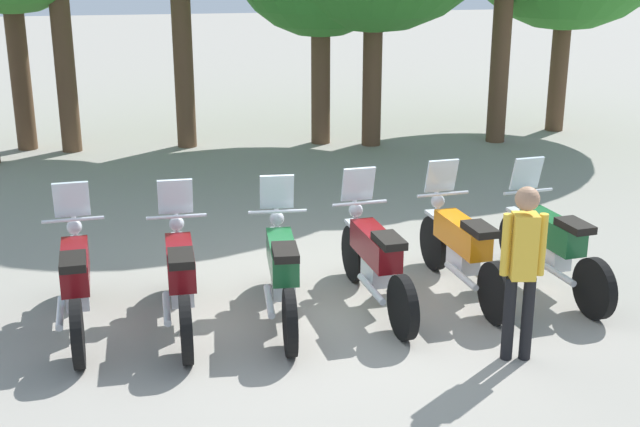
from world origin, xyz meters
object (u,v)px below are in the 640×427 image
motorcycle_1 (181,277)px  motorcycle_2 (282,271)px  motorcycle_4 (462,248)px  motorcycle_0 (76,280)px  motorcycle_3 (375,259)px  motorcycle_5 (551,244)px  person_0 (523,261)px

motorcycle_1 → motorcycle_2: (1.01, -0.02, 0.00)m
motorcycle_4 → motorcycle_1: bearing=89.9°
motorcycle_2 → motorcycle_4: 2.04m
motorcycle_0 → motorcycle_4: same height
motorcycle_0 → motorcycle_3: size_ratio=1.00×
motorcycle_5 → person_0: bearing=138.6°
motorcycle_1 → motorcycle_3: 2.02m
motorcycle_1 → motorcycle_5: (4.04, 0.21, 0.00)m
motorcycle_2 → motorcycle_4: size_ratio=1.00×
motorcycle_0 → motorcycle_4: bearing=-91.6°
motorcycle_3 → motorcycle_4: bearing=-85.7°
motorcycle_1 → person_0: person_0 is taller
motorcycle_0 → motorcycle_2: size_ratio=1.00×
motorcycle_0 → motorcycle_2: 2.03m
motorcycle_5 → motorcycle_3: bearing=85.4°
motorcycle_3 → motorcycle_4: 1.02m
motorcycle_1 → motorcycle_0: bearing=84.0°
motorcycle_3 → motorcycle_5: same height
motorcycle_3 → motorcycle_2: bearing=92.7°
motorcycle_0 → motorcycle_1: same height
motorcycle_5 → motorcycle_0: bearing=84.2°
motorcycle_4 → motorcycle_5: same height
motorcycle_4 → person_0: (-0.02, -1.59, 0.45)m
motorcycle_0 → motorcycle_5: same height
motorcycle_1 → motorcycle_2: same height
motorcycle_1 → motorcycle_5: bearing=-87.9°
motorcycle_1 → motorcycle_3: same height
motorcycle_3 → person_0: (0.99, -1.43, 0.45)m
motorcycle_2 → motorcycle_3: 1.01m
motorcycle_3 → motorcycle_4: size_ratio=1.00×
motorcycle_2 → motorcycle_5: size_ratio=1.00×
motorcycle_4 → person_0: size_ratio=1.32×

